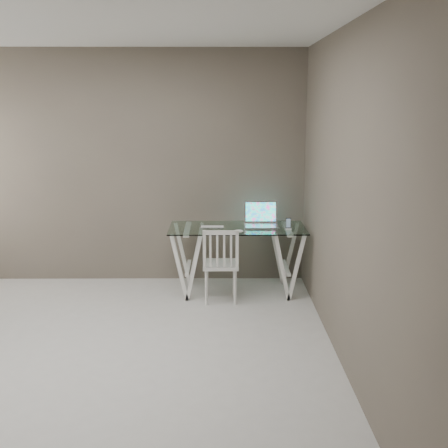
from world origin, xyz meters
name	(u,v)px	position (x,y,z in m)	size (l,w,h in m)	color
room	(80,154)	(-0.06, 0.02, 1.72)	(4.50, 4.52, 2.71)	beige
desk	(237,259)	(1.20, 1.76, 0.38)	(1.50, 0.70, 0.75)	silver
chair	(221,262)	(1.01, 1.42, 0.45)	(0.37, 0.37, 0.82)	silver
laptop	(261,220)	(1.47, 1.85, 0.81)	(0.37, 0.31, 0.26)	#BBBBC0
keyboard	(212,227)	(0.92, 1.77, 0.75)	(0.27, 0.12, 0.01)	silver
mouse	(239,231)	(1.21, 1.51, 0.76)	(0.10, 0.06, 0.03)	white
phone_dock	(288,226)	(1.75, 1.67, 0.78)	(0.07, 0.07, 0.12)	white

